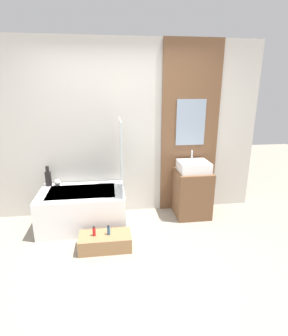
% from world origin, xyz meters
% --- Properties ---
extents(ground_plane, '(12.00, 12.00, 0.00)m').
position_xyz_m(ground_plane, '(0.00, 0.00, 0.00)').
color(ground_plane, gray).
extents(wall_tiled_back, '(4.20, 0.06, 2.60)m').
position_xyz_m(wall_tiled_back, '(0.00, 1.58, 1.30)').
color(wall_tiled_back, beige).
rests_on(wall_tiled_back, ground_plane).
extents(wall_wood_accent, '(0.89, 0.04, 2.60)m').
position_xyz_m(wall_wood_accent, '(1.04, 1.53, 1.31)').
color(wall_wood_accent, brown).
rests_on(wall_wood_accent, ground_plane).
extents(bathtub, '(1.19, 0.77, 0.53)m').
position_xyz_m(bathtub, '(-0.61, 1.15, 0.27)').
color(bathtub, white).
rests_on(bathtub, ground_plane).
extents(glass_shower_screen, '(0.01, 0.59, 1.00)m').
position_xyz_m(glass_shower_screen, '(-0.05, 1.08, 1.03)').
color(glass_shower_screen, silver).
rests_on(glass_shower_screen, bathtub).
extents(wooden_step_bench, '(0.64, 0.32, 0.19)m').
position_xyz_m(wooden_step_bench, '(-0.30, 0.52, 0.10)').
color(wooden_step_bench, '#997047').
rests_on(wooden_step_bench, ground_plane).
extents(vanity_cabinet, '(0.51, 0.50, 0.72)m').
position_xyz_m(vanity_cabinet, '(1.04, 1.26, 0.36)').
color(vanity_cabinet, brown).
rests_on(vanity_cabinet, ground_plane).
extents(sink, '(0.45, 0.40, 0.30)m').
position_xyz_m(sink, '(1.04, 1.26, 0.80)').
color(sink, white).
rests_on(sink, vanity_cabinet).
extents(vase_tall_dark, '(0.09, 0.09, 0.30)m').
position_xyz_m(vase_tall_dark, '(-1.11, 1.44, 0.65)').
color(vase_tall_dark, black).
rests_on(vase_tall_dark, bathtub).
extents(vase_round_light, '(0.09, 0.09, 0.09)m').
position_xyz_m(vase_round_light, '(-0.99, 1.43, 0.58)').
color(vase_round_light, silver).
rests_on(vase_round_light, bathtub).
extents(bottle_soap_primary, '(0.04, 0.04, 0.12)m').
position_xyz_m(bottle_soap_primary, '(-0.43, 0.52, 0.25)').
color(bottle_soap_primary, red).
rests_on(bottle_soap_primary, wooden_step_bench).
extents(bottle_soap_secondary, '(0.04, 0.04, 0.13)m').
position_xyz_m(bottle_soap_secondary, '(-0.25, 0.52, 0.25)').
color(bottle_soap_secondary, '#2D567A').
rests_on(bottle_soap_secondary, wooden_step_bench).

